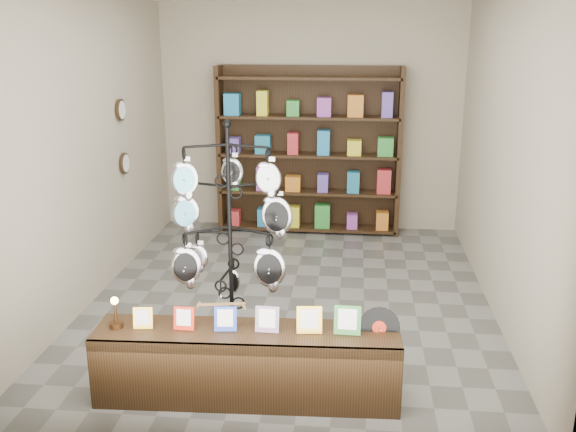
{
  "coord_description": "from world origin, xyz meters",
  "views": [
    {
      "loc": [
        0.62,
        -6.06,
        2.69
      ],
      "look_at": [
        0.08,
        -1.0,
        1.18
      ],
      "focal_mm": 40.0,
      "sensor_mm": 36.0,
      "label": 1
    }
  ],
  "objects": [
    {
      "name": "ground",
      "position": [
        0.0,
        0.0,
        0.0
      ],
      "size": [
        5.0,
        5.0,
        0.0
      ],
      "primitive_type": "plane",
      "color": "slate",
      "rests_on": "ground"
    },
    {
      "name": "room_envelope",
      "position": [
        0.0,
        0.0,
        1.85
      ],
      "size": [
        5.0,
        5.0,
        5.0
      ],
      "color": "#ABA08A",
      "rests_on": "ground"
    },
    {
      "name": "display_tree",
      "position": [
        -0.35,
        -1.31,
        1.16
      ],
      "size": [
        1.03,
        0.91,
        2.01
      ],
      "rotation": [
        0.0,
        0.0,
        0.08
      ],
      "color": "black",
      "rests_on": "ground"
    },
    {
      "name": "front_shelf",
      "position": [
        -0.13,
        -1.87,
        0.28
      ],
      "size": [
        2.26,
        0.56,
        0.79
      ],
      "rotation": [
        0.0,
        0.0,
        0.05
      ],
      "color": "black",
      "rests_on": "ground"
    },
    {
      "name": "back_shelving",
      "position": [
        0.0,
        2.3,
        1.03
      ],
      "size": [
        2.42,
        0.36,
        2.2
      ],
      "color": "black",
      "rests_on": "ground"
    },
    {
      "name": "wall_clocks",
      "position": [
        -1.97,
        0.8,
        1.5
      ],
      "size": [
        0.03,
        0.24,
        0.84
      ],
      "color": "black",
      "rests_on": "ground"
    }
  ]
}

